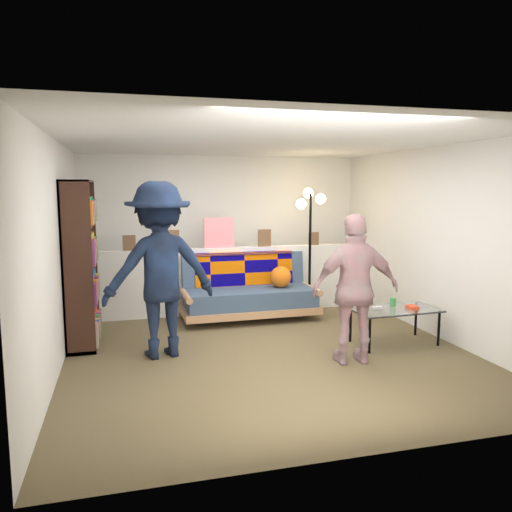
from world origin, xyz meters
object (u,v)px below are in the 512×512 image
(person_left, at_px, (160,270))
(person_right, at_px, (355,289))
(futon_sofa, at_px, (249,292))
(bookshelf, at_px, (81,269))
(floor_lamp, at_px, (310,225))
(coffee_table, at_px, (395,311))

(person_left, distance_m, person_right, 2.15)
(futon_sofa, distance_m, bookshelf, 2.40)
(futon_sofa, distance_m, floor_lamp, 1.37)
(futon_sofa, distance_m, person_left, 2.00)
(person_right, bearing_deg, bookshelf, -20.12)
(floor_lamp, bearing_deg, coffee_table, -76.49)
(coffee_table, xyz_separation_m, person_right, (-0.77, -0.48, 0.40))
(futon_sofa, height_order, person_left, person_left)
(futon_sofa, xyz_separation_m, person_left, (-1.36, -1.35, 0.59))
(futon_sofa, distance_m, coffee_table, 2.17)
(futon_sofa, bearing_deg, coffee_table, -49.51)
(floor_lamp, relative_size, person_left, 0.96)
(coffee_table, relative_size, floor_lamp, 0.56)
(person_right, bearing_deg, coffee_table, -141.26)
(coffee_table, height_order, person_right, person_right)
(futon_sofa, xyz_separation_m, bookshelf, (-2.25, -0.66, 0.53))
(person_left, bearing_deg, coffee_table, 163.44)
(bookshelf, relative_size, floor_lamp, 1.05)
(futon_sofa, relative_size, person_right, 1.21)
(bookshelf, bearing_deg, coffee_table, -15.15)
(coffee_table, bearing_deg, person_right, -148.12)
(person_left, bearing_deg, person_right, 148.34)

